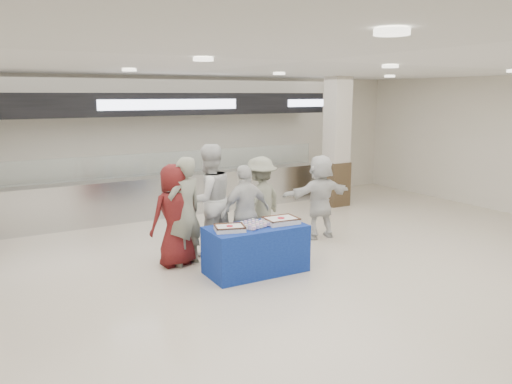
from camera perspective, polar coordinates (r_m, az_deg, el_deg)
ground at (r=7.35m, az=5.39°, el=-11.07°), size 14.00×14.00×0.00m
serving_line at (r=11.73m, az=-10.05°, el=3.04°), size 8.70×0.85×2.80m
column_right at (r=12.64m, az=9.19°, el=5.34°), size 0.55×0.55×3.20m
display_table at (r=7.89m, az=-0.01°, el=-6.55°), size 1.57×0.81×0.75m
sheet_cake_left at (r=7.52m, az=-3.03°, el=-4.10°), size 0.52×0.45×0.09m
sheet_cake_right at (r=7.96m, az=2.87°, el=-3.21°), size 0.54×0.44×0.10m
cupcake_tray at (r=7.74m, az=-0.29°, el=-3.74°), size 0.49×0.42×0.07m
civilian_maroon at (r=8.19m, az=-9.23°, el=-2.64°), size 0.88×0.64×1.68m
soldier_a at (r=8.17m, az=-8.13°, el=-2.24°), size 0.76×0.62×1.79m
chef_tall at (r=8.65m, az=-5.40°, el=-0.94°), size 1.01×0.83×1.94m
chef_short at (r=8.42m, az=-1.20°, el=-2.34°), size 0.98×0.47×1.62m
soldier_b at (r=9.18m, az=0.49°, el=-1.09°), size 1.23×0.99×1.66m
civilian_white at (r=9.75m, az=7.34°, el=-0.53°), size 1.54×0.54×1.64m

